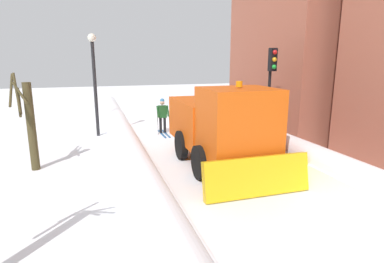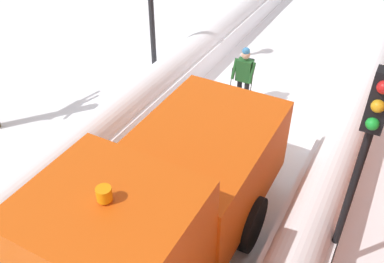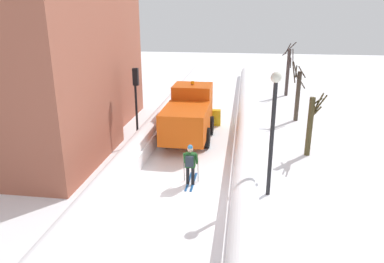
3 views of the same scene
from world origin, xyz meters
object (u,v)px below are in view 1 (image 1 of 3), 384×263
skier (162,114)px  street_lamp (94,72)px  plow_truck (221,125)px  bare_tree_near (29,123)px  traffic_light_pole (271,80)px

skier → street_lamp: street_lamp is taller
skier → street_lamp: bearing=-7.1°
plow_truck → bare_tree_near: (6.36, -1.46, 0.19)m
traffic_light_pole → bare_tree_near: traffic_light_pole is taller
plow_truck → traffic_light_pole: 3.25m
skier → street_lamp: (3.22, -0.40, 2.15)m
plow_truck → street_lamp: bearing=-55.6°
street_lamp → bare_tree_near: size_ratio=1.48×
skier → traffic_light_pole: bearing=128.5°
traffic_light_pole → street_lamp: 8.32m
plow_truck → bare_tree_near: size_ratio=1.80×
skier → bare_tree_near: (5.46, 4.16, 0.66)m
plow_truck → bare_tree_near: bare_tree_near is taller
street_lamp → traffic_light_pole: bearing=144.4°
traffic_light_pole → skier: bearing=-51.5°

